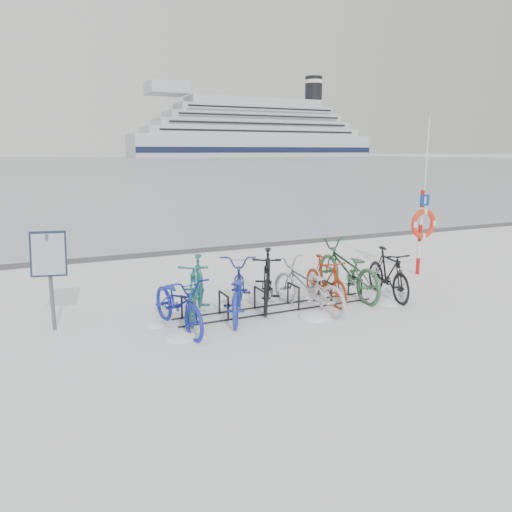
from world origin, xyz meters
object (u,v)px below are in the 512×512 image
Objects in this scene: bike_rack at (277,300)px; info_board at (49,260)px; lifebuoy_station at (423,224)px; cruise_ferry at (253,134)px.

bike_rack is 4.10m from info_board.
info_board is at bearing -176.96° from lifebuoy_station.
info_board is at bearing 171.99° from bike_rack.
lifebuoy_station is 0.03× the size of cruise_ferry.
cruise_ferry is (99.42, 229.61, 10.08)m from lifebuoy_station.
bike_rack is 0.03× the size of cruise_ferry.
info_board is (-3.92, 0.55, 1.04)m from bike_rack.
lifebuoy_station is at bearing 15.41° from info_board.
bike_rack is at bearing -167.36° from lifebuoy_station.
bike_rack is 253.16m from cruise_ferry.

